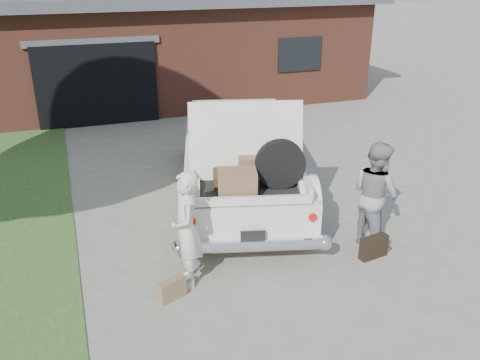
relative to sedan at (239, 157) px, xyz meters
name	(u,v)px	position (x,y,z in m)	size (l,w,h in m)	color
ground	(253,262)	(-0.59, -2.32, -0.80)	(90.00, 90.00, 0.00)	gray
house	(162,42)	(0.40, 9.15, 0.87)	(12.80, 7.80, 3.30)	brown
sedan	(239,157)	(0.00, 0.00, 0.00)	(3.39, 5.75, 2.22)	white
woman_left	(187,230)	(-1.63, -2.52, 0.04)	(0.61, 0.40, 1.68)	beige
woman_right	(375,194)	(1.40, -2.40, 0.06)	(0.83, 0.65, 1.71)	gray
suitcase_left	(172,289)	(-1.93, -2.83, -0.65)	(0.39, 0.12, 0.30)	olive
suitcase_right	(374,247)	(1.19, -2.81, -0.62)	(0.46, 0.14, 0.35)	black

